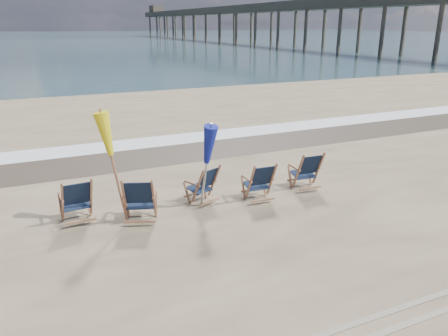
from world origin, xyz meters
The scene contains 11 objects.
ocean centered at (0.00, 128.00, 0.00)m, with size 400.00×400.00×0.00m, color #334E56.
surf_foam centered at (0.00, 8.30, 0.00)m, with size 200.00×1.40×0.01m, color silver.
wet_sand_strip centered at (0.00, 6.80, 0.00)m, with size 200.00×2.60×0.00m, color #42362A.
beach_chair_0 centered at (-2.77, 2.63, 0.50)m, with size 0.64×0.72×1.00m, color black, non-canonical shape.
beach_chair_1 centered at (-1.65, 1.98, 0.52)m, with size 0.66×0.74×1.03m, color black, non-canonical shape.
beach_chair_2 centered at (-0.07, 2.57, 0.46)m, with size 0.59×0.66×0.92m, color black, non-canonical shape.
beach_chair_3 centered at (1.13, 2.05, 0.48)m, with size 0.61×0.69×0.96m, color black, non-canonical shape.
beach_chair_4 centered at (2.54, 2.21, 0.50)m, with size 0.64×0.72×1.00m, color black, non-canonical shape.
umbrella_yellow centered at (-2.30, 2.34, 1.76)m, with size 0.30×0.30×2.29m.
umbrella_blue centered at (-0.42, 2.25, 1.43)m, with size 0.30×0.30×1.94m.
fishing_pier centered at (38.00, 74.00, 4.65)m, with size 4.40×140.00×9.30m, color brown, non-canonical shape.
Camera 1 is at (-3.72, -5.97, 3.88)m, focal length 35.00 mm.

